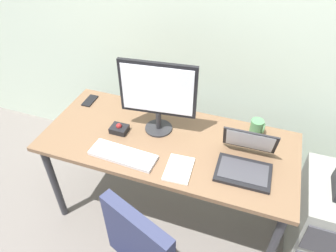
# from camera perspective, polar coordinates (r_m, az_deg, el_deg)

# --- Properties ---
(ground_plane) EXTENTS (8.00, 8.00, 0.00)m
(ground_plane) POSITION_cam_1_polar(r_m,az_deg,el_deg) (2.56, 0.00, -14.91)
(ground_plane) COLOR #67615C
(back_wall) EXTENTS (6.00, 0.10, 2.80)m
(back_wall) POSITION_cam_1_polar(r_m,az_deg,el_deg) (2.26, 6.39, 21.90)
(back_wall) COLOR beige
(back_wall) RESTS_ON ground
(desk) EXTENTS (1.62, 0.71, 0.74)m
(desk) POSITION_cam_1_polar(r_m,az_deg,el_deg) (2.05, 0.00, -4.23)
(desk) COLOR brown
(desk) RESTS_ON ground
(file_cabinet) EXTENTS (0.42, 0.53, 0.64)m
(file_cabinet) POSITION_cam_1_polar(r_m,az_deg,el_deg) (2.35, 27.25, -15.26)
(file_cabinet) COLOR gray
(file_cabinet) RESTS_ON ground
(monitor_main) EXTENTS (0.48, 0.18, 0.49)m
(monitor_main) POSITION_cam_1_polar(r_m,az_deg,el_deg) (1.92, -1.88, 5.98)
(monitor_main) COLOR #262628
(monitor_main) RESTS_ON desk
(keyboard) EXTENTS (0.42, 0.16, 0.03)m
(keyboard) POSITION_cam_1_polar(r_m,az_deg,el_deg) (1.91, -8.22, -5.22)
(keyboard) COLOR silver
(keyboard) RESTS_ON desk
(laptop) EXTENTS (0.32, 0.33, 0.22)m
(laptop) POSITION_cam_1_polar(r_m,az_deg,el_deg) (1.86, 13.94, -6.10)
(laptop) COLOR black
(laptop) RESTS_ON desk
(trackball_mouse) EXTENTS (0.11, 0.09, 0.07)m
(trackball_mouse) POSITION_cam_1_polar(r_m,az_deg,el_deg) (2.08, -8.86, -0.49)
(trackball_mouse) COLOR black
(trackball_mouse) RESTS_ON desk
(coffee_mug) EXTENTS (0.09, 0.08, 0.11)m
(coffee_mug) POSITION_cam_1_polar(r_m,az_deg,el_deg) (2.10, 15.88, -0.23)
(coffee_mug) COLOR #498150
(coffee_mug) RESTS_ON desk
(paper_notepad) EXTENTS (0.16, 0.22, 0.01)m
(paper_notepad) POSITION_cam_1_polar(r_m,az_deg,el_deg) (1.82, 1.99, -7.81)
(paper_notepad) COLOR white
(paper_notepad) RESTS_ON desk
(cell_phone) EXTENTS (0.07, 0.14, 0.01)m
(cell_phone) POSITION_cam_1_polar(r_m,az_deg,el_deg) (2.41, -14.03, 4.50)
(cell_phone) COLOR black
(cell_phone) RESTS_ON desk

